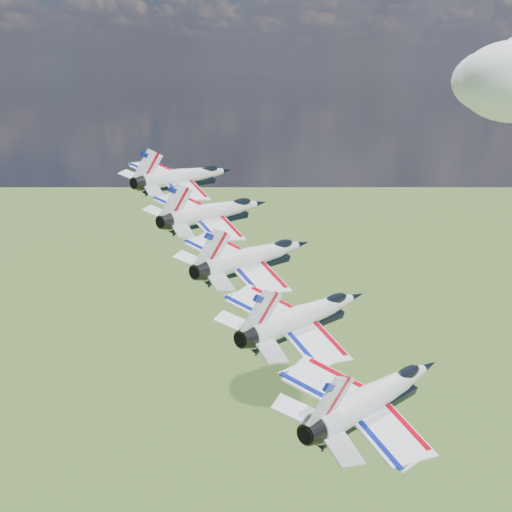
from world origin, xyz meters
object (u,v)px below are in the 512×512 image
at_px(jet_0, 186,176).
at_px(jet_4, 377,395).
at_px(jet_1, 217,211).
at_px(jet_2, 256,256).
at_px(jet_3, 307,315).

relative_size(jet_0, jet_4, 1.00).
xyz_separation_m(jet_0, jet_4, (35.01, -31.71, -10.23)).
height_order(jet_0, jet_4, jet_0).
xyz_separation_m(jet_1, jet_4, (26.26, -23.78, -7.67)).
xyz_separation_m(jet_2, jet_4, (17.51, -15.86, -5.11)).
bearing_deg(jet_2, jet_1, 156.34).
relative_size(jet_1, jet_3, 1.00).
bearing_deg(jet_4, jet_0, 156.34).
xyz_separation_m(jet_0, jet_3, (26.26, -23.78, -7.67)).
height_order(jet_1, jet_3, jet_1).
relative_size(jet_1, jet_2, 1.00).
xyz_separation_m(jet_3, jet_4, (8.75, -7.93, -2.56)).
distance_m(jet_1, jet_2, 12.08).
bearing_deg(jet_1, jet_2, -23.66).
distance_m(jet_0, jet_3, 36.25).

